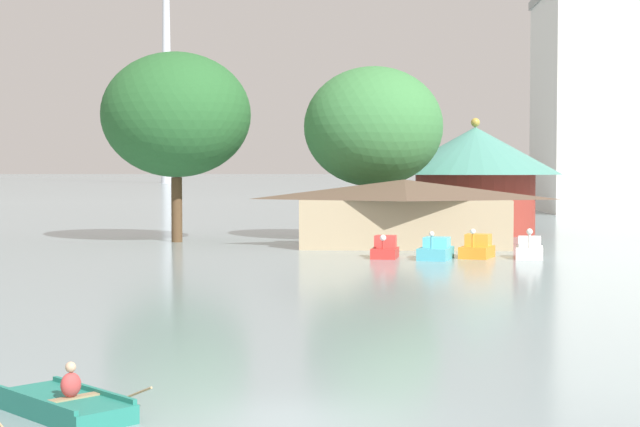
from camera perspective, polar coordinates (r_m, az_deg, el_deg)
The scene contains 10 objects.
ground_plane at distance 20.43m, azimuth -1.34°, elevation -11.70°, with size 2000.00×2000.00×0.00m, color gray.
rowboat_with_rower at distance 21.41m, azimuth -14.30°, elevation -10.50°, with size 3.38×3.37×1.31m.
pedal_boat_red at distance 56.78m, azimuth 3.72°, elevation -2.03°, with size 1.68×2.42×1.38m.
pedal_boat_cyan at distance 56.22m, azimuth 6.61°, elevation -2.10°, with size 2.26×3.11×1.63m.
pedal_boat_orange at distance 57.46m, azimuth 8.93°, elevation -1.97°, with size 2.30×2.80×1.70m.
pedal_boat_white at distance 57.64m, azimuth 11.84°, elevation -2.02°, with size 1.87×2.77×1.75m.
boathouse at distance 64.42m, azimuth 4.81°, elevation 0.09°, with size 14.21×6.24×4.36m.
green_roof_pavilion at distance 78.73m, azimuth 8.81°, elevation 2.42°, with size 13.32×13.32×8.99m.
shoreline_tree_tall_left at distance 69.64m, azimuth -8.18°, elevation 5.57°, with size 10.24×10.24×13.03m.
shoreline_tree_mid at distance 69.94m, azimuth 3.05°, elevation 4.95°, with size 9.68×9.68×12.14m.
Camera 1 is at (1.43, -19.75, 5.03)m, focal length 56.25 mm.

